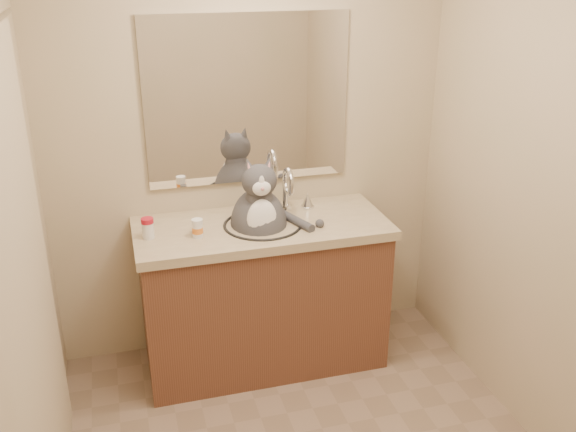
% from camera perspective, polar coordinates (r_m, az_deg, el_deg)
% --- Properties ---
extents(room, '(2.22, 2.52, 2.42)m').
position_cam_1_polar(room, '(2.40, 2.89, -1.81)').
color(room, gray).
rests_on(room, ground).
extents(vanity, '(1.34, 0.59, 1.12)m').
position_cam_1_polar(vanity, '(3.57, -2.24, -6.67)').
color(vanity, brown).
rests_on(vanity, ground).
extents(mirror, '(1.10, 0.02, 0.90)m').
position_cam_1_polar(mirror, '(3.46, -3.57, 10.22)').
color(mirror, white).
rests_on(mirror, room).
extents(shower_curtain, '(0.02, 1.30, 1.93)m').
position_cam_1_polar(shower_curtain, '(2.49, -21.82, -7.03)').
color(shower_curtain, '#BCAB8E').
rests_on(shower_curtain, ground).
extents(cat, '(0.42, 0.36, 0.59)m').
position_cam_1_polar(cat, '(3.36, -2.55, -0.32)').
color(cat, '#49484D').
rests_on(cat, vanity).
extents(pill_bottle_redcap, '(0.08, 0.08, 0.11)m').
position_cam_1_polar(pill_bottle_redcap, '(3.28, -12.35, -1.06)').
color(pill_bottle_redcap, white).
rests_on(pill_bottle_redcap, vanity).
extents(pill_bottle_orange, '(0.07, 0.07, 0.10)m').
position_cam_1_polar(pill_bottle_orange, '(3.25, -8.05, -1.12)').
color(pill_bottle_orange, white).
rests_on(pill_bottle_orange, vanity).
extents(grey_canister, '(0.04, 0.04, 0.06)m').
position_cam_1_polar(grey_canister, '(3.30, -8.03, -1.01)').
color(grey_canister, slate).
rests_on(grey_canister, vanity).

